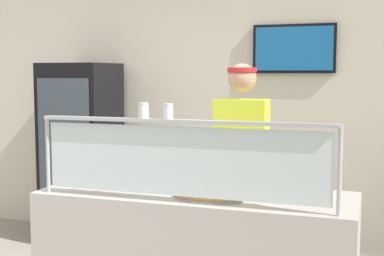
{
  "coord_description": "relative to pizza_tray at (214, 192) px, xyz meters",
  "views": [
    {
      "loc": [
        2.01,
        -2.77,
        1.69
      ],
      "look_at": [
        0.94,
        0.38,
        1.35
      ],
      "focal_mm": 50.33,
      "sensor_mm": 36.0,
      "label": 1
    }
  ],
  "objects": [
    {
      "name": "shop_rear_unit",
      "position": [
        -0.12,
        2.04,
        0.39
      ],
      "size": [
        6.35,
        0.13,
        2.7
      ],
      "color": "silver",
      "rests_on": "ground"
    },
    {
      "name": "sneeze_guard",
      "position": [
        -0.13,
        -0.26,
        0.28
      ],
      "size": [
        1.77,
        0.06,
        0.48
      ],
      "color": "#B2B5BC",
      "rests_on": "serving_counter"
    },
    {
      "name": "pizza_tray",
      "position": [
        0.0,
        0.0,
        0.0
      ],
      "size": [
        0.51,
        0.51,
        0.04
      ],
      "color": "#9EA0A8",
      "rests_on": "serving_counter"
    },
    {
      "name": "pizza_server",
      "position": [
        0.03,
        -0.02,
        0.02
      ],
      "size": [
        0.08,
        0.28,
        0.01
      ],
      "primitive_type": "cube",
      "rotation": [
        0.0,
        0.0,
        0.02
      ],
      "color": "#ADAFB7",
      "rests_on": "pizza_tray"
    },
    {
      "name": "parmesan_shaker",
      "position": [
        -0.35,
        -0.26,
        0.5
      ],
      "size": [
        0.06,
        0.06,
        0.09
      ],
      "color": "white",
      "rests_on": "sneeze_guard"
    },
    {
      "name": "pepper_flake_shaker",
      "position": [
        -0.2,
        -0.26,
        0.5
      ],
      "size": [
        0.06,
        0.06,
        0.09
      ],
      "color": "white",
      "rests_on": "sneeze_guard"
    },
    {
      "name": "worker_figure",
      "position": [
        -0.01,
        0.74,
        0.04
      ],
      "size": [
        0.41,
        0.5,
        1.76
      ],
      "color": "#23232D",
      "rests_on": "ground"
    },
    {
      "name": "drink_fridge",
      "position": [
        -1.86,
        1.59,
        -0.07
      ],
      "size": [
        0.65,
        0.65,
        1.79
      ],
      "color": "black",
      "rests_on": "ground"
    }
  ]
}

